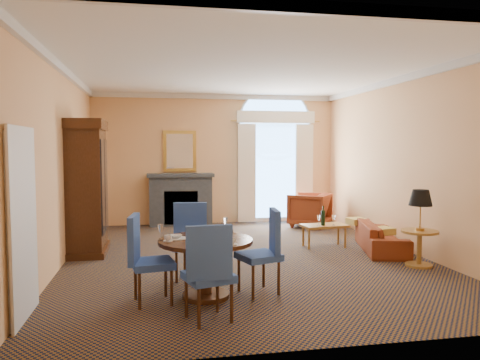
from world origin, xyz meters
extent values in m
plane|color=black|center=(0.00, 0.00, 0.00)|extent=(7.50, 7.50, 0.00)
cube|color=#F2B473|center=(0.00, 3.75, 1.60)|extent=(6.00, 0.04, 3.20)
cube|color=#F2B473|center=(-3.00, 0.00, 1.60)|extent=(0.04, 7.50, 3.20)
cube|color=#F2B473|center=(3.00, 0.00, 1.60)|extent=(0.04, 7.50, 3.20)
cube|color=white|center=(0.00, 0.00, 3.20)|extent=(6.00, 7.50, 0.04)
cube|color=silver|center=(0.00, 0.00, 3.14)|extent=(6.00, 7.50, 0.12)
cube|color=silver|center=(-2.96, -2.40, 1.03)|extent=(0.08, 0.90, 2.06)
cube|color=#3F444A|center=(-0.90, 3.55, 0.60)|extent=(1.50, 0.40, 1.20)
cube|color=#3F444A|center=(-0.90, 3.52, 1.24)|extent=(1.60, 0.46, 0.08)
cube|color=gold|center=(-0.90, 3.72, 1.80)|extent=(0.80, 0.04, 1.00)
cube|color=silver|center=(-0.90, 3.70, 1.80)|extent=(0.64, 0.02, 0.84)
cube|color=silver|center=(1.50, 3.73, 1.25)|extent=(1.90, 0.04, 2.50)
cube|color=#92C2F4|center=(1.50, 3.72, 1.25)|extent=(1.70, 0.02, 2.30)
cylinder|color=silver|center=(1.50, 3.73, 2.50)|extent=(1.90, 0.04, 1.90)
cube|color=white|center=(0.75, 3.61, 1.25)|extent=(0.45, 0.06, 2.45)
cube|color=white|center=(2.25, 3.61, 1.25)|extent=(0.45, 0.06, 2.45)
cube|color=white|center=(1.50, 3.61, 2.65)|extent=(2.00, 0.08, 0.30)
cube|color=#33190B|center=(-2.72, 0.82, 1.10)|extent=(0.60, 1.10, 2.20)
cube|color=#33190B|center=(-2.72, 0.82, 2.28)|extent=(0.68, 1.21, 0.18)
cube|color=#33190B|center=(-2.72, 0.82, 0.05)|extent=(0.68, 1.21, 0.11)
cylinder|color=#33190B|center=(-0.91, -2.05, 0.72)|extent=(1.18, 1.18, 0.05)
cylinder|color=#33190B|center=(-0.91, -2.05, 0.35)|extent=(0.16, 0.16, 0.70)
cylinder|color=#33190B|center=(-0.91, -2.05, 0.03)|extent=(0.59, 0.59, 0.06)
cylinder|color=white|center=(-0.65, -1.79, 0.75)|extent=(0.27, 0.27, 0.01)
imported|color=white|center=(-0.65, -1.79, 0.78)|extent=(0.15, 0.15, 0.04)
imported|color=white|center=(-0.72, -1.62, 0.79)|extent=(0.09, 0.09, 0.07)
cylinder|color=white|center=(-1.28, -1.96, 0.75)|extent=(0.27, 0.27, 0.01)
imported|color=white|center=(-1.28, -1.96, 0.78)|extent=(0.15, 0.15, 0.04)
imported|color=white|center=(-1.38, -2.10, 0.79)|extent=(0.09, 0.09, 0.07)
cylinder|color=white|center=(-0.82, -2.41, 0.75)|extent=(0.27, 0.27, 0.01)
imported|color=white|center=(-0.82, -2.41, 0.78)|extent=(0.15, 0.15, 0.04)
imported|color=white|center=(-0.64, -2.43, 0.79)|extent=(0.09, 0.09, 0.07)
cube|color=#284BA0|center=(-1.00, -1.23, 0.48)|extent=(0.63, 0.63, 0.08)
cube|color=#284BA0|center=(-1.02, -1.01, 0.80)|extent=(0.49, 0.12, 0.58)
cylinder|color=#33190B|center=(-0.76, -1.12, 0.22)|extent=(0.04, 0.04, 0.44)
cylinder|color=#33190B|center=(-1.11, -0.98, 0.22)|extent=(0.04, 0.04, 0.44)
cylinder|color=#33190B|center=(-0.89, -1.47, 0.22)|extent=(0.04, 0.04, 0.44)
cylinder|color=#33190B|center=(-1.24, -1.33, 0.22)|extent=(0.04, 0.04, 0.44)
cube|color=#284BA0|center=(-0.97, -2.82, 0.48)|extent=(0.60, 0.60, 0.08)
cube|color=#284BA0|center=(-0.99, -3.04, 0.80)|extent=(0.49, 0.11, 0.58)
cylinder|color=#33190B|center=(-1.10, -3.06, 0.22)|extent=(0.04, 0.04, 0.44)
cylinder|color=#33190B|center=(-0.74, -2.95, 0.22)|extent=(0.04, 0.04, 0.44)
cylinder|color=#33190B|center=(-1.20, -2.70, 0.22)|extent=(0.04, 0.04, 0.44)
cylinder|color=#33190B|center=(-0.84, -2.59, 0.22)|extent=(0.04, 0.04, 0.44)
cube|color=#284BA0|center=(-0.22, -1.99, 0.48)|extent=(0.60, 0.60, 0.08)
cube|color=#284BA0|center=(0.00, -1.97, 0.80)|extent=(0.12, 0.49, 0.58)
cylinder|color=#33190B|center=(0.02, -2.12, 0.22)|extent=(0.04, 0.04, 0.44)
cylinder|color=#33190B|center=(-0.10, -1.75, 0.22)|extent=(0.04, 0.04, 0.44)
cylinder|color=#33190B|center=(-0.34, -2.23, 0.22)|extent=(0.04, 0.04, 0.44)
cylinder|color=#33190B|center=(-0.46, -1.87, 0.22)|extent=(0.04, 0.04, 0.44)
cube|color=#284BA0|center=(-1.57, -2.13, 0.48)|extent=(0.55, 0.55, 0.08)
cube|color=#284BA0|center=(-1.79, -2.16, 0.80)|extent=(0.13, 0.49, 0.58)
cylinder|color=#33190B|center=(-1.78, -1.98, 0.22)|extent=(0.04, 0.04, 0.44)
cylinder|color=#33190B|center=(-1.72, -2.35, 0.22)|extent=(0.04, 0.04, 0.44)
cylinder|color=#33190B|center=(-1.41, -1.92, 0.22)|extent=(0.04, 0.04, 0.44)
cylinder|color=#33190B|center=(-1.35, -2.29, 0.22)|extent=(0.04, 0.04, 0.44)
imported|color=maroon|center=(2.55, 0.03, 0.25)|extent=(1.11, 1.85, 0.50)
imported|color=maroon|center=(2.11, 2.76, 0.41)|extent=(1.23, 1.23, 0.81)
cube|color=#A77532|center=(1.63, 0.54, 0.40)|extent=(0.89, 0.56, 0.05)
cylinder|color=#A77532|center=(1.28, 0.37, 0.19)|extent=(0.04, 0.04, 0.38)
cylinder|color=#A77532|center=(1.99, 0.37, 0.19)|extent=(0.04, 0.04, 0.38)
cylinder|color=#A77532|center=(1.28, 0.71, 0.19)|extent=(0.04, 0.04, 0.38)
cylinder|color=#A77532|center=(1.99, 0.71, 0.19)|extent=(0.04, 0.04, 0.38)
cylinder|color=#A77532|center=(2.60, -1.12, 0.56)|extent=(0.58, 0.58, 0.04)
cylinder|color=#A77532|center=(2.60, -1.12, 0.27)|extent=(0.08, 0.08, 0.54)
cylinder|color=#A77532|center=(2.60, -1.12, 0.02)|extent=(0.42, 0.42, 0.04)
camera|label=1|loc=(-1.55, -7.81, 1.89)|focal=35.00mm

